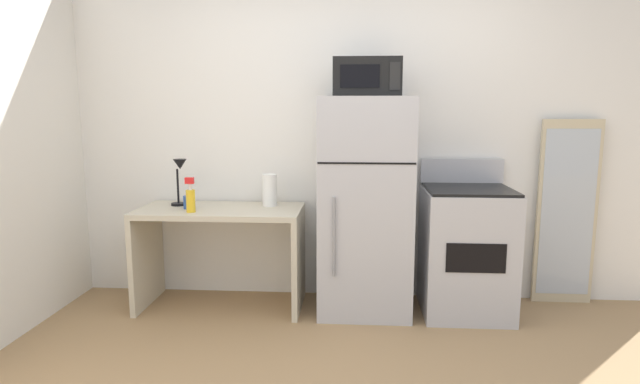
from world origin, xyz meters
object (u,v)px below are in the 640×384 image
at_px(microwave, 367,78).
at_px(coffee_mug, 189,202).
at_px(leaning_mirror, 567,213).
at_px(refrigerator, 365,206).
at_px(spray_bottle, 191,198).
at_px(desk, 221,238).
at_px(paper_towel_roll, 270,190).
at_px(desk_lamp, 180,174).
at_px(oven_range, 466,250).

bearing_deg(microwave, coffee_mug, -179.67).
bearing_deg(coffee_mug, leaning_mirror, 5.72).
height_order(coffee_mug, leaning_mirror, leaning_mirror).
distance_m(refrigerator, leaning_mirror, 1.54).
distance_m(spray_bottle, refrigerator, 1.24).
bearing_deg(microwave, refrigerator, 90.33).
distance_m(coffee_mug, microwave, 1.57).
relative_size(desk, paper_towel_roll, 4.99).
xyz_separation_m(desk_lamp, spray_bottle, (0.16, -0.24, -0.14)).
bearing_deg(spray_bottle, desk, 43.32).
xyz_separation_m(spray_bottle, leaning_mirror, (2.75, 0.41, -0.15)).
xyz_separation_m(desk_lamp, microwave, (1.39, -0.10, 0.70)).
distance_m(desk_lamp, oven_range, 2.18).
xyz_separation_m(coffee_mug, leaning_mirror, (2.81, 0.28, -0.10)).
xyz_separation_m(paper_towel_roll, leaning_mirror, (2.23, 0.13, -0.17)).
height_order(desk_lamp, coffee_mug, desk_lamp).
bearing_deg(desk, coffee_mug, -172.55).
height_order(desk, microwave, microwave).
xyz_separation_m(desk, spray_bottle, (-0.17, -0.16, 0.32)).
bearing_deg(oven_range, desk, 179.89).
height_order(desk_lamp, spray_bottle, desk_lamp).
bearing_deg(desk, spray_bottle, -136.68).
relative_size(desk_lamp, microwave, 0.77).
distance_m(desk, leaning_mirror, 2.60).
bearing_deg(desk_lamp, paper_towel_roll, 3.36).
relative_size(paper_towel_roll, leaning_mirror, 0.17).
xyz_separation_m(refrigerator, oven_range, (0.73, -0.00, -0.31)).
bearing_deg(desk, microwave, -1.19).
xyz_separation_m(desk, leaning_mirror, (2.58, 0.25, 0.17)).
distance_m(desk_lamp, coffee_mug, 0.24).
distance_m(desk, refrigerator, 1.09).
distance_m(desk_lamp, microwave, 1.56).
bearing_deg(desk, desk_lamp, 166.11).
bearing_deg(coffee_mug, microwave, 0.33).
bearing_deg(leaning_mirror, coffee_mug, -174.28).
height_order(spray_bottle, leaning_mirror, leaning_mirror).
height_order(spray_bottle, oven_range, oven_range).
xyz_separation_m(desk, refrigerator, (1.06, -0.00, 0.25)).
relative_size(paper_towel_roll, microwave, 0.52).
height_order(desk, oven_range, oven_range).
height_order(paper_towel_roll, microwave, microwave).
distance_m(spray_bottle, microwave, 1.50).
relative_size(desk, refrigerator, 0.77).
relative_size(coffee_mug, oven_range, 0.09).
bearing_deg(coffee_mug, paper_towel_roll, 14.55).
relative_size(coffee_mug, paper_towel_roll, 0.40).
bearing_deg(paper_towel_roll, desk, -161.09).
xyz_separation_m(oven_range, leaning_mirror, (0.79, 0.26, 0.23)).
bearing_deg(spray_bottle, desk_lamp, 122.97).
bearing_deg(spray_bottle, coffee_mug, 113.35).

